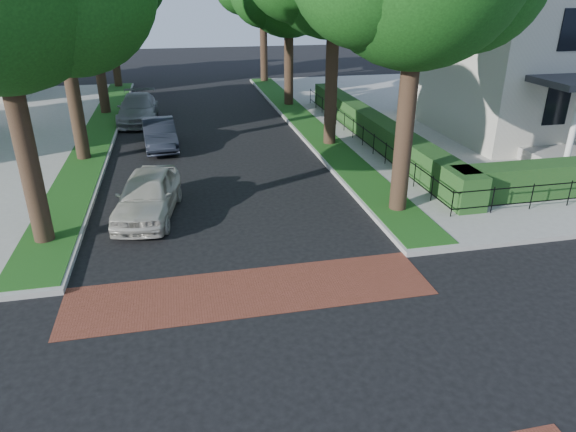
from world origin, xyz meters
name	(u,v)px	position (x,y,z in m)	size (l,w,h in m)	color
ground	(275,380)	(0.00, 0.00, 0.00)	(120.00, 120.00, 0.00)	black
sidewalk_ne	(536,112)	(19.50, 19.00, 0.07)	(30.00, 30.00, 0.15)	gray
crosswalk_far	(251,291)	(0.00, 3.20, 0.01)	(9.00, 2.20, 0.01)	brown
grass_strip_ne	(306,122)	(5.40, 19.10, 0.16)	(1.60, 29.80, 0.02)	#1F4B15
grass_strip_nw	(98,133)	(-5.40, 19.10, 0.16)	(1.60, 29.80, 0.02)	#1F4B15
hedge_main_road	(374,128)	(7.70, 15.00, 0.75)	(1.00, 18.00, 1.20)	#19481C
fence_main_road	(358,132)	(6.90, 15.00, 0.60)	(0.06, 18.00, 0.90)	black
house_victorian	(565,7)	(17.51, 15.92, 6.02)	(13.00, 13.05, 12.48)	beige
parked_car_front	(148,195)	(-2.57, 8.46, 0.74)	(1.74, 4.34, 1.48)	beige
parked_car_middle	(159,134)	(-2.30, 16.39, 0.67)	(1.41, 4.04, 1.33)	#1D212B
parked_car_rear	(138,109)	(-3.52, 21.85, 0.73)	(2.06, 5.06, 1.47)	gray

